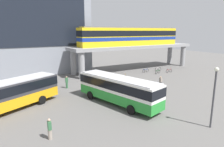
{
  "coord_description": "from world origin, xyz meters",
  "views": [
    {
      "loc": [
        -13.5,
        -16.52,
        8.34
      ],
      "look_at": [
        1.16,
        7.87,
        2.2
      ],
      "focal_mm": 31.59,
      "sensor_mm": 36.0,
      "label": 1
    }
  ],
  "objects_px": {
    "bus_secondary": "(9,93)",
    "bicycle_green": "(158,72)",
    "bicycle_silver": "(158,69)",
    "pedestrian_at_kerb": "(160,82)",
    "station_building": "(5,21)",
    "bicycle_black": "(113,75)",
    "pedestrian_walking_across": "(50,130)",
    "train": "(131,36)",
    "bicycle_red": "(169,71)",
    "bicycle_orange": "(123,77)",
    "bus_main": "(118,87)",
    "pedestrian_by_bike_rack": "(67,83)",
    "bicycle_blue": "(146,71)"
  },
  "relations": [
    {
      "from": "bus_secondary",
      "to": "bicycle_green",
      "type": "height_order",
      "value": "bus_secondary"
    },
    {
      "from": "bicycle_silver",
      "to": "bicycle_green",
      "type": "bearing_deg",
      "value": -135.35
    },
    {
      "from": "bicycle_green",
      "to": "pedestrian_at_kerb",
      "type": "bearing_deg",
      "value": -131.49
    },
    {
      "from": "station_building",
      "to": "bicycle_black",
      "type": "distance_m",
      "value": 23.9
    },
    {
      "from": "bus_secondary",
      "to": "pedestrian_walking_across",
      "type": "xyz_separation_m",
      "value": [
        2.19,
        -8.02,
        -1.17
      ]
    },
    {
      "from": "train",
      "to": "bicycle_red",
      "type": "height_order",
      "value": "train"
    },
    {
      "from": "station_building",
      "to": "bicycle_red",
      "type": "relative_size",
      "value": 16.93
    },
    {
      "from": "bus_secondary",
      "to": "bicycle_silver",
      "type": "relative_size",
      "value": 6.15
    },
    {
      "from": "bus_secondary",
      "to": "bicycle_black",
      "type": "relative_size",
      "value": 6.58
    },
    {
      "from": "bicycle_silver",
      "to": "bicycle_orange",
      "type": "bearing_deg",
      "value": -167.56
    },
    {
      "from": "train",
      "to": "pedestrian_walking_across",
      "type": "xyz_separation_m",
      "value": [
        -22.22,
        -19.53,
        -6.5
      ]
    },
    {
      "from": "station_building",
      "to": "pedestrian_at_kerb",
      "type": "xyz_separation_m",
      "value": [
        18.63,
        -24.08,
        -9.51
      ]
    },
    {
      "from": "bus_main",
      "to": "bicycle_red",
      "type": "bearing_deg",
      "value": 27.17
    },
    {
      "from": "bus_secondary",
      "to": "pedestrian_by_bike_rack",
      "type": "height_order",
      "value": "bus_secondary"
    },
    {
      "from": "bus_secondary",
      "to": "bicycle_orange",
      "type": "height_order",
      "value": "bus_secondary"
    },
    {
      "from": "bicycle_blue",
      "to": "bus_main",
      "type": "bearing_deg",
      "value": -140.28
    },
    {
      "from": "bicycle_green",
      "to": "pedestrian_at_kerb",
      "type": "height_order",
      "value": "pedestrian_at_kerb"
    },
    {
      "from": "bicycle_red",
      "to": "bicycle_orange",
      "type": "distance_m",
      "value": 11.48
    },
    {
      "from": "bicycle_black",
      "to": "pedestrian_walking_across",
      "type": "height_order",
      "value": "pedestrian_walking_across"
    },
    {
      "from": "station_building",
      "to": "pedestrian_walking_across",
      "type": "height_order",
      "value": "station_building"
    },
    {
      "from": "train",
      "to": "bicycle_orange",
      "type": "xyz_separation_m",
      "value": [
        -6.25,
        -6.06,
        -6.96
      ]
    },
    {
      "from": "bicycle_orange",
      "to": "pedestrian_by_bike_rack",
      "type": "distance_m",
      "value": 10.28
    },
    {
      "from": "bicycle_orange",
      "to": "bicycle_green",
      "type": "height_order",
      "value": "same"
    },
    {
      "from": "bicycle_black",
      "to": "pedestrian_by_bike_rack",
      "type": "xyz_separation_m",
      "value": [
        -9.56,
        -2.42,
        0.51
      ]
    },
    {
      "from": "bicycle_black",
      "to": "bus_main",
      "type": "bearing_deg",
      "value": -119.13
    },
    {
      "from": "bus_main",
      "to": "bus_secondary",
      "type": "xyz_separation_m",
      "value": [
        -10.92,
        4.2,
        0.0
      ]
    },
    {
      "from": "bicycle_blue",
      "to": "pedestrian_at_kerb",
      "type": "height_order",
      "value": "pedestrian_at_kerb"
    },
    {
      "from": "pedestrian_by_bike_rack",
      "to": "bicycle_black",
      "type": "bearing_deg",
      "value": 14.23
    },
    {
      "from": "bicycle_red",
      "to": "pedestrian_walking_across",
      "type": "distance_m",
      "value": 30.56
    },
    {
      "from": "bus_secondary",
      "to": "bicycle_black",
      "type": "bearing_deg",
      "value": 23.32
    },
    {
      "from": "train",
      "to": "bicycle_black",
      "type": "distance_m",
      "value": 10.62
    },
    {
      "from": "train",
      "to": "pedestrian_at_kerb",
      "type": "relative_size",
      "value": 14.13
    },
    {
      "from": "bus_main",
      "to": "pedestrian_by_bike_rack",
      "type": "distance_m",
      "value": 9.84
    },
    {
      "from": "bicycle_green",
      "to": "bus_main",
      "type": "bearing_deg",
      "value": -147.99
    },
    {
      "from": "bicycle_orange",
      "to": "pedestrian_at_kerb",
      "type": "relative_size",
      "value": 1.08
    },
    {
      "from": "bus_secondary",
      "to": "pedestrian_at_kerb",
      "type": "xyz_separation_m",
      "value": [
        20.26,
        -1.66,
        -1.21
      ]
    },
    {
      "from": "bus_main",
      "to": "pedestrian_at_kerb",
      "type": "bearing_deg",
      "value": 15.23
    },
    {
      "from": "train",
      "to": "bicycle_blue",
      "type": "xyz_separation_m",
      "value": [
        1.13,
        -3.58,
        -6.96
      ]
    },
    {
      "from": "station_building",
      "to": "bicycle_black",
      "type": "bearing_deg",
      "value": -43.27
    },
    {
      "from": "bicycle_silver",
      "to": "bicycle_red",
      "type": "bearing_deg",
      "value": -73.54
    },
    {
      "from": "station_building",
      "to": "bus_secondary",
      "type": "relative_size",
      "value": 2.75
    },
    {
      "from": "bicycle_orange",
      "to": "bicycle_silver",
      "type": "bearing_deg",
      "value": 12.44
    },
    {
      "from": "bicycle_orange",
      "to": "bicycle_silver",
      "type": "height_order",
      "value": "same"
    },
    {
      "from": "bicycle_black",
      "to": "pedestrian_by_bike_rack",
      "type": "distance_m",
      "value": 9.87
    },
    {
      "from": "pedestrian_at_kerb",
      "to": "bicycle_black",
      "type": "bearing_deg",
      "value": 106.97
    },
    {
      "from": "bicycle_orange",
      "to": "pedestrian_by_bike_rack",
      "type": "height_order",
      "value": "pedestrian_by_bike_rack"
    },
    {
      "from": "bus_secondary",
      "to": "bicycle_red",
      "type": "height_order",
      "value": "bus_secondary"
    },
    {
      "from": "bicycle_blue",
      "to": "bicycle_silver",
      "type": "distance_m",
      "value": 3.39
    },
    {
      "from": "bus_secondary",
      "to": "bicycle_black",
      "type": "height_order",
      "value": "bus_secondary"
    },
    {
      "from": "train",
      "to": "bicycle_red",
      "type": "bearing_deg",
      "value": -49.43
    }
  ]
}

